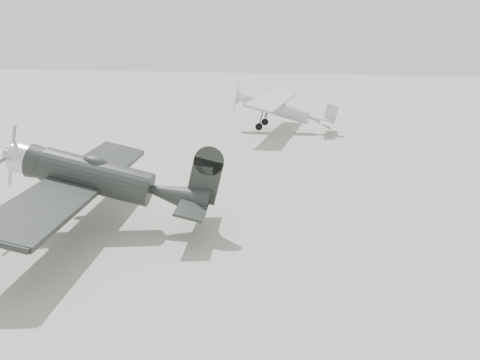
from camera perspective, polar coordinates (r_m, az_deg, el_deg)
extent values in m
plane|color=gray|center=(16.31, -3.71, -7.44)|extent=(160.00, 160.00, 0.00)
cylinder|color=black|center=(17.54, -16.96, 0.21)|extent=(4.05, 1.84, 1.24)
cone|color=black|center=(16.71, -7.55, 0.16)|extent=(2.46, 1.50, 1.15)
cylinder|color=#B6B8BB|center=(18.67, -24.73, 0.37)|extent=(0.96, 1.21, 1.10)
cone|color=#B6B8BB|center=(18.93, -26.15, 0.40)|extent=(0.38, 0.54, 0.50)
cube|color=#B6B8BB|center=(18.90, -25.98, 0.39)|extent=(0.08, 0.17, 2.31)
ellipsoid|color=black|center=(17.46, -17.65, 1.95)|extent=(1.06, 0.75, 0.41)
cube|color=black|center=(17.85, -18.73, -0.71)|extent=(3.52, 10.80, 0.20)
cube|color=black|center=(16.57, -5.15, 0.25)|extent=(1.55, 3.83, 0.09)
cube|color=black|center=(16.35, -4.76, 2.78)|extent=(1.06, 0.26, 1.60)
cylinder|color=black|center=(17.37, -20.93, -5.69)|extent=(0.62, 0.24, 0.60)
cylinder|color=black|center=(19.41, -18.04, -3.04)|extent=(0.62, 0.24, 0.60)
cylinder|color=#333333|center=(17.16, -21.13, -3.86)|extent=(0.11, 0.11, 1.24)
cylinder|color=#333333|center=(19.22, -18.20, -1.37)|extent=(0.11, 0.11, 1.24)
cylinder|color=black|center=(16.66, -4.36, -1.17)|extent=(0.20, 0.10, 0.20)
cylinder|color=#A4A6A9|center=(35.24, 4.47, 8.72)|extent=(5.04, 1.21, 1.06)
cone|color=#A4A6A9|center=(34.79, 10.00, 8.41)|extent=(1.76, 1.01, 0.96)
cone|color=#A4A6A9|center=(35.84, 0.02, 8.91)|extent=(0.61, 1.02, 1.00)
cube|color=#A4A6A9|center=(35.94, -0.58, 8.93)|extent=(0.05, 0.14, 2.12)
cube|color=#A4A6A9|center=(35.23, 3.87, 9.71)|extent=(2.14, 10.65, 0.17)
cube|color=#A4A6A9|center=(34.75, 10.80, 8.44)|extent=(0.96, 3.30, 0.08)
cube|color=#A4A6A9|center=(34.66, 11.02, 9.45)|extent=(0.87, 0.10, 1.25)
cylinder|color=black|center=(34.60, 2.83, 6.14)|extent=(0.54, 0.15, 0.54)
cylinder|color=black|center=(36.64, 3.53, 6.73)|extent=(0.54, 0.15, 0.54)
cylinder|color=#333333|center=(34.50, 2.84, 7.03)|extent=(0.09, 0.09, 1.16)
cylinder|color=#333333|center=(36.55, 3.55, 7.58)|extent=(0.09, 0.09, 1.16)
cylinder|color=black|center=(34.79, 11.09, 7.87)|extent=(0.18, 0.07, 0.17)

